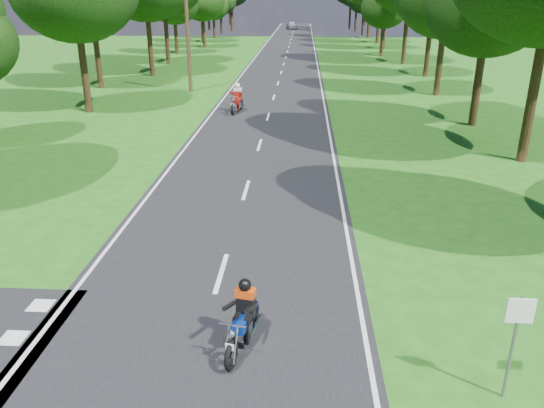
{
  "coord_description": "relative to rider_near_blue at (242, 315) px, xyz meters",
  "views": [
    {
      "loc": [
        1.93,
        -9.51,
        6.49
      ],
      "look_at": [
        1.15,
        4.0,
        1.1
      ],
      "focal_mm": 35.0,
      "sensor_mm": 36.0,
      "label": 1
    }
  ],
  "objects": [
    {
      "name": "road_markings",
      "position": [
        -1.0,
        49.0,
        -0.7
      ],
      "size": [
        7.4,
        140.0,
        0.01
      ],
      "color": "silver",
      "rests_on": "main_road"
    },
    {
      "name": "rider_near_blue",
      "position": [
        0.0,
        0.0,
        0.0
      ],
      "size": [
        0.89,
        1.76,
        1.4
      ],
      "primitive_type": null,
      "rotation": [
        0.0,
        0.0,
        -0.2
      ],
      "color": "navy",
      "rests_on": "main_road"
    },
    {
      "name": "road_sign",
      "position": [
        4.64,
        -1.14,
        0.62
      ],
      "size": [
        0.45,
        0.07,
        2.0
      ],
      "color": "slate",
      "rests_on": "ground"
    },
    {
      "name": "telegraph_pole",
      "position": [
        -6.86,
        28.87,
        3.35
      ],
      "size": [
        1.2,
        0.26,
        8.0
      ],
      "color": "#382616",
      "rests_on": "ground"
    },
    {
      "name": "main_road",
      "position": [
        -0.86,
        50.87,
        -0.71
      ],
      "size": [
        7.0,
        140.0,
        0.02
      ],
      "primitive_type": "cube",
      "color": "black",
      "rests_on": "ground"
    },
    {
      "name": "distant_car",
      "position": [
        -1.35,
        99.64,
        0.04
      ],
      "size": [
        2.54,
        4.59,
        1.48
      ],
      "primitive_type": "imported",
      "rotation": [
        0.0,
        0.0,
        0.19
      ],
      "color": "#A6A9AD",
      "rests_on": "main_road"
    },
    {
      "name": "ground",
      "position": [
        -0.86,
        0.87,
        -0.72
      ],
      "size": [
        160.0,
        160.0,
        0.0
      ],
      "primitive_type": "plane",
      "color": "#1F5413",
      "rests_on": "ground"
    },
    {
      "name": "rider_far_red",
      "position": [
        -2.74,
        21.96,
        0.13
      ],
      "size": [
        0.97,
        2.07,
        1.66
      ],
      "primitive_type": null,
      "rotation": [
        0.0,
        0.0,
        -0.16
      ],
      "color": "#A6170C",
      "rests_on": "main_road"
    }
  ]
}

